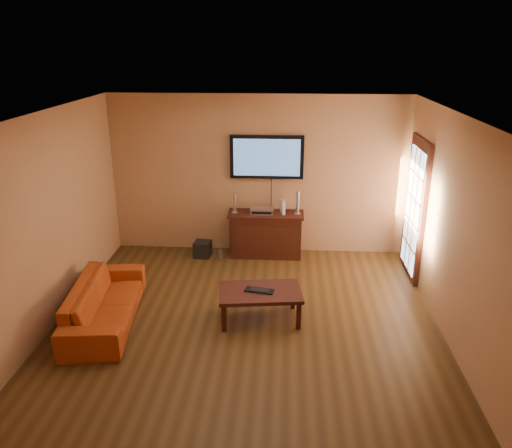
# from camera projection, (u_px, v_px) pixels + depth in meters

# --- Properties ---
(ground_plane) EXTENTS (5.00, 5.00, 0.00)m
(ground_plane) POSITION_uv_depth(u_px,v_px,m) (247.00, 323.00, 6.56)
(ground_plane) COLOR #3C2810
(ground_plane) RESTS_ON ground
(room_walls) EXTENTS (5.00, 5.00, 5.00)m
(room_walls) POSITION_uv_depth(u_px,v_px,m) (250.00, 187.00, 6.56)
(room_walls) COLOR tan
(room_walls) RESTS_ON ground
(french_door) EXTENTS (0.07, 1.02, 2.22)m
(french_door) POSITION_uv_depth(u_px,v_px,m) (415.00, 210.00, 7.64)
(french_door) COLOR black
(french_door) RESTS_ON ground
(media_console) EXTENTS (1.27, 0.49, 0.76)m
(media_console) POSITION_uv_depth(u_px,v_px,m) (266.00, 234.00, 8.52)
(media_console) COLOR black
(media_console) RESTS_ON ground
(television) EXTENTS (1.23, 0.08, 0.72)m
(television) POSITION_uv_depth(u_px,v_px,m) (267.00, 157.00, 8.27)
(television) COLOR black
(television) RESTS_ON ground
(coffee_table) EXTENTS (1.15, 0.78, 0.43)m
(coffee_table) POSITION_uv_depth(u_px,v_px,m) (260.00, 294.00, 6.53)
(coffee_table) COLOR black
(coffee_table) RESTS_ON ground
(sofa) EXTENTS (0.77, 1.96, 0.75)m
(sofa) POSITION_uv_depth(u_px,v_px,m) (104.00, 296.00, 6.48)
(sofa) COLOR #A43E12
(sofa) RESTS_ON ground
(speaker_left) EXTENTS (0.09, 0.09, 0.34)m
(speaker_left) POSITION_uv_depth(u_px,v_px,m) (235.00, 204.00, 8.37)
(speaker_left) COLOR silver
(speaker_left) RESTS_ON media_console
(speaker_right) EXTENTS (0.11, 0.11, 0.39)m
(speaker_right) POSITION_uv_depth(u_px,v_px,m) (298.00, 204.00, 8.31)
(speaker_right) COLOR silver
(speaker_right) RESTS_ON media_console
(av_receiver) EXTENTS (0.39, 0.28, 0.09)m
(av_receiver) POSITION_uv_depth(u_px,v_px,m) (262.00, 210.00, 8.40)
(av_receiver) COLOR silver
(av_receiver) RESTS_ON media_console
(game_console) EXTENTS (0.09, 0.17, 0.23)m
(game_console) POSITION_uv_depth(u_px,v_px,m) (283.00, 207.00, 8.34)
(game_console) COLOR white
(game_console) RESTS_ON media_console
(subwoofer) EXTENTS (0.30, 0.30, 0.27)m
(subwoofer) POSITION_uv_depth(u_px,v_px,m) (203.00, 249.00, 8.55)
(subwoofer) COLOR black
(subwoofer) RESTS_ON ground
(bottle) EXTENTS (0.07, 0.07, 0.21)m
(bottle) POSITION_uv_depth(u_px,v_px,m) (220.00, 254.00, 8.43)
(bottle) COLOR white
(bottle) RESTS_ON ground
(keyboard) EXTENTS (0.40, 0.21, 0.02)m
(keyboard) POSITION_uv_depth(u_px,v_px,m) (259.00, 290.00, 6.50)
(keyboard) COLOR black
(keyboard) RESTS_ON coffee_table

